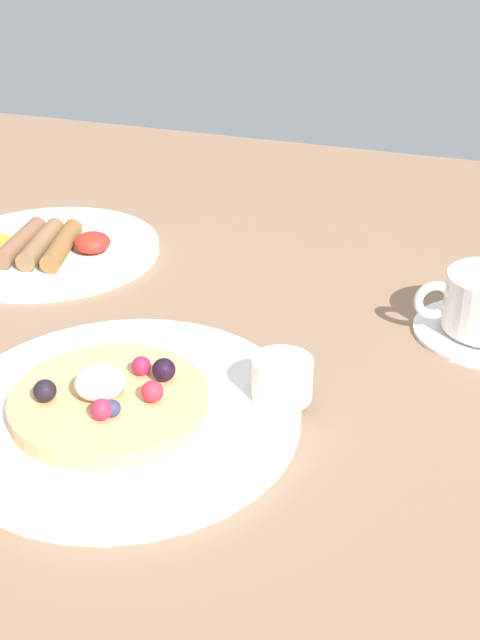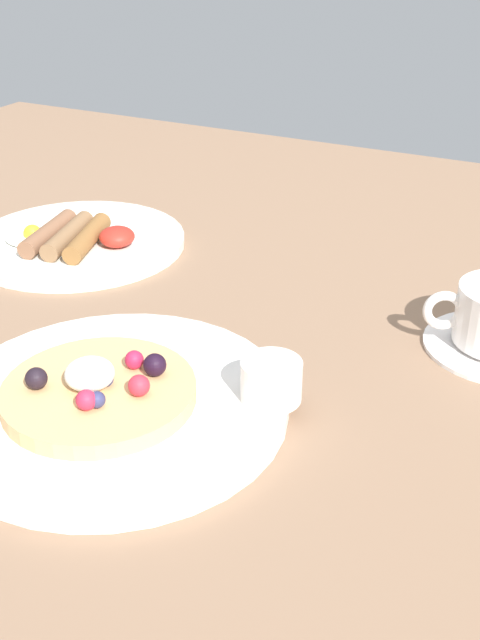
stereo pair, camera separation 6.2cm
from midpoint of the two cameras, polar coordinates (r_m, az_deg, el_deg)
ground_plane at (r=67.70cm, az=-6.21°, el=-3.71°), size 152.52×132.02×3.00cm
pancake_plate at (r=59.52cm, az=-11.44°, el=-6.66°), size 26.35×26.35×1.39cm
pancake_with_berries at (r=58.28cm, az=-12.62°, el=-5.71°), size 14.53×14.53×3.49cm
syrup_ramekin at (r=57.87cm, az=0.03°, el=-4.35°), size 4.60×4.60×3.16cm
breakfast_plate at (r=88.60cm, az=-15.74°, el=4.94°), size 23.88×23.88×1.05cm
fried_breakfast at (r=86.45cm, az=-16.21°, el=5.34°), size 14.38×11.06×2.33cm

